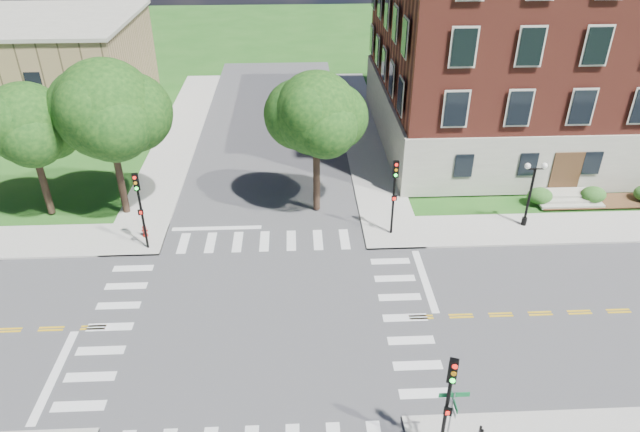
{
  "coord_description": "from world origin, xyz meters",
  "views": [
    {
      "loc": [
        1.99,
        -21.34,
        18.79
      ],
      "look_at": [
        3.21,
        4.67,
        3.2
      ],
      "focal_mm": 32.0,
      "sensor_mm": 36.0,
      "label": 1
    }
  ],
  "objects_px": {
    "traffic_signal_ne": "(394,188)",
    "twin_lamp_west": "(531,191)",
    "traffic_signal_se": "(449,397)",
    "street_sign_pole": "(452,411)",
    "traffic_signal_nw": "(140,202)",
    "fire_hydrant": "(145,231)"
  },
  "relations": [
    {
      "from": "traffic_signal_se",
      "to": "street_sign_pole",
      "type": "bearing_deg",
      "value": 26.6
    },
    {
      "from": "traffic_signal_nw",
      "to": "fire_hydrant",
      "type": "xyz_separation_m",
      "value": [
        -0.4,
        1.25,
        -2.72
      ]
    },
    {
      "from": "traffic_signal_ne",
      "to": "twin_lamp_west",
      "type": "relative_size",
      "value": 1.13
    },
    {
      "from": "traffic_signal_nw",
      "to": "twin_lamp_west",
      "type": "xyz_separation_m",
      "value": [
        22.82,
        1.47,
        -0.66
      ]
    },
    {
      "from": "fire_hydrant",
      "to": "traffic_signal_se",
      "type": "bearing_deg",
      "value": -47.74
    },
    {
      "from": "traffic_signal_se",
      "to": "fire_hydrant",
      "type": "bearing_deg",
      "value": 132.26
    },
    {
      "from": "traffic_signal_se",
      "to": "traffic_signal_ne",
      "type": "height_order",
      "value": "same"
    },
    {
      "from": "traffic_signal_nw",
      "to": "street_sign_pole",
      "type": "bearing_deg",
      "value": -45.44
    },
    {
      "from": "traffic_signal_se",
      "to": "traffic_signal_ne",
      "type": "xyz_separation_m",
      "value": [
        0.55,
        15.39,
        0.0
      ]
    },
    {
      "from": "twin_lamp_west",
      "to": "fire_hydrant",
      "type": "relative_size",
      "value": 5.64
    },
    {
      "from": "traffic_signal_nw",
      "to": "twin_lamp_west",
      "type": "height_order",
      "value": "traffic_signal_nw"
    },
    {
      "from": "traffic_signal_ne",
      "to": "street_sign_pole",
      "type": "relative_size",
      "value": 1.55
    },
    {
      "from": "traffic_signal_nw",
      "to": "fire_hydrant",
      "type": "distance_m",
      "value": 3.02
    },
    {
      "from": "street_sign_pole",
      "to": "fire_hydrant",
      "type": "xyz_separation_m",
      "value": [
        -14.53,
        15.59,
        -1.84
      ]
    },
    {
      "from": "traffic_signal_se",
      "to": "traffic_signal_ne",
      "type": "bearing_deg",
      "value": 87.94
    },
    {
      "from": "traffic_signal_nw",
      "to": "traffic_signal_ne",
      "type": "bearing_deg",
      "value": 3.66
    },
    {
      "from": "traffic_signal_se",
      "to": "traffic_signal_nw",
      "type": "distance_m",
      "value": 20.05
    },
    {
      "from": "twin_lamp_west",
      "to": "traffic_signal_nw",
      "type": "bearing_deg",
      "value": -176.31
    },
    {
      "from": "fire_hydrant",
      "to": "street_sign_pole",
      "type": "bearing_deg",
      "value": -47.03
    },
    {
      "from": "traffic_signal_ne",
      "to": "traffic_signal_se",
      "type": "bearing_deg",
      "value": -92.06
    },
    {
      "from": "twin_lamp_west",
      "to": "fire_hydrant",
      "type": "height_order",
      "value": "twin_lamp_west"
    },
    {
      "from": "traffic_signal_se",
      "to": "street_sign_pole",
      "type": "relative_size",
      "value": 1.55
    }
  ]
}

